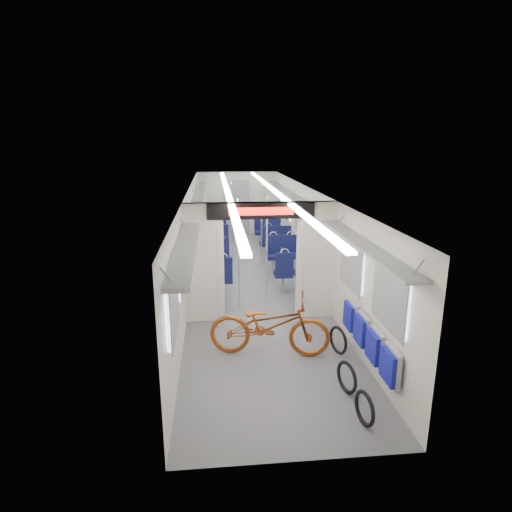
{
  "coord_description": "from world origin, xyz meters",
  "views": [
    {
      "loc": [
        -0.87,
        -9.87,
        3.41
      ],
      "look_at": [
        -0.03,
        -1.46,
        1.12
      ],
      "focal_mm": 30.0,
      "sensor_mm": 36.0,
      "label": 1
    }
  ],
  "objects_px": {
    "stanchion_near_right": "(267,251)",
    "bicycle": "(269,325)",
    "bike_hoop_a": "(364,410)",
    "seat_bay_far_right": "(271,234)",
    "seat_bay_near_left": "(213,265)",
    "seat_bay_near_right": "(288,260)",
    "bike_hoop_c": "(338,342)",
    "flip_bench": "(368,338)",
    "stanchion_far_left": "(232,223)",
    "bike_hoop_b": "(347,379)",
    "stanchion_far_right": "(261,226)",
    "stanchion_near_left": "(239,255)",
    "seat_bay_far_left": "(212,233)"
  },
  "relations": [
    {
      "from": "seat_bay_near_left",
      "to": "seat_bay_near_right",
      "type": "bearing_deg",
      "value": 7.89
    },
    {
      "from": "stanchion_near_right",
      "to": "bicycle",
      "type": "bearing_deg",
      "value": -95.84
    },
    {
      "from": "bike_hoop_b",
      "to": "stanchion_far_left",
      "type": "height_order",
      "value": "stanchion_far_left"
    },
    {
      "from": "bike_hoop_a",
      "to": "stanchion_near_right",
      "type": "height_order",
      "value": "stanchion_near_right"
    },
    {
      "from": "bike_hoop_b",
      "to": "seat_bay_near_left",
      "type": "distance_m",
      "value": 5.12
    },
    {
      "from": "stanchion_near_left",
      "to": "stanchion_far_right",
      "type": "relative_size",
      "value": 1.0
    },
    {
      "from": "bike_hoop_b",
      "to": "seat_bay_far_left",
      "type": "distance_m",
      "value": 8.46
    },
    {
      "from": "flip_bench",
      "to": "stanchion_far_left",
      "type": "distance_m",
      "value": 6.55
    },
    {
      "from": "stanchion_far_left",
      "to": "stanchion_near_right",
      "type": "bearing_deg",
      "value": -79.53
    },
    {
      "from": "bike_hoop_a",
      "to": "bike_hoop_b",
      "type": "relative_size",
      "value": 0.97
    },
    {
      "from": "bike_hoop_b",
      "to": "seat_bay_far_right",
      "type": "distance_m",
      "value": 8.08
    },
    {
      "from": "stanchion_far_left",
      "to": "stanchion_far_right",
      "type": "xyz_separation_m",
      "value": [
        0.78,
        -0.51,
        0.0
      ]
    },
    {
      "from": "bicycle",
      "to": "bike_hoop_a",
      "type": "height_order",
      "value": "bicycle"
    },
    {
      "from": "bike_hoop_c",
      "to": "stanchion_near_right",
      "type": "bearing_deg",
      "value": 109.83
    },
    {
      "from": "seat_bay_near_left",
      "to": "flip_bench",
      "type": "bearing_deg",
      "value": -62.0
    },
    {
      "from": "seat_bay_near_right",
      "to": "seat_bay_far_right",
      "type": "relative_size",
      "value": 0.94
    },
    {
      "from": "seat_bay_far_right",
      "to": "stanchion_near_right",
      "type": "bearing_deg",
      "value": -99.0
    },
    {
      "from": "seat_bay_near_left",
      "to": "stanchion_near_left",
      "type": "relative_size",
      "value": 0.84
    },
    {
      "from": "bicycle",
      "to": "seat_bay_near_left",
      "type": "height_order",
      "value": "seat_bay_near_left"
    },
    {
      "from": "flip_bench",
      "to": "seat_bay_far_left",
      "type": "xyz_separation_m",
      "value": [
        -2.29,
        7.78,
        -0.01
      ]
    },
    {
      "from": "seat_bay_far_right",
      "to": "bicycle",
      "type": "bearing_deg",
      "value": -97.91
    },
    {
      "from": "bike_hoop_b",
      "to": "seat_bay_near_right",
      "type": "height_order",
      "value": "seat_bay_near_right"
    },
    {
      "from": "seat_bay_near_left",
      "to": "seat_bay_near_right",
      "type": "xyz_separation_m",
      "value": [
        1.87,
        0.26,
        -0.0
      ]
    },
    {
      "from": "bicycle",
      "to": "stanchion_far_left",
      "type": "distance_m",
      "value": 5.6
    },
    {
      "from": "seat_bay_far_right",
      "to": "stanchion_far_right",
      "type": "xyz_separation_m",
      "value": [
        -0.52,
        -1.82,
        0.61
      ]
    },
    {
      "from": "flip_bench",
      "to": "stanchion_far_right",
      "type": "relative_size",
      "value": 0.91
    },
    {
      "from": "bike_hoop_b",
      "to": "seat_bay_far_right",
      "type": "relative_size",
      "value": 0.23
    },
    {
      "from": "bike_hoop_b",
      "to": "stanchion_near_right",
      "type": "height_order",
      "value": "stanchion_near_right"
    },
    {
      "from": "bike_hoop_c",
      "to": "seat_bay_far_right",
      "type": "xyz_separation_m",
      "value": [
        -0.18,
        6.95,
        0.33
      ]
    },
    {
      "from": "stanchion_near_left",
      "to": "stanchion_far_left",
      "type": "distance_m",
      "value": 3.47
    },
    {
      "from": "bike_hoop_c",
      "to": "seat_bay_near_left",
      "type": "relative_size",
      "value": 0.25
    },
    {
      "from": "bike_hoop_a",
      "to": "stanchion_near_right",
      "type": "bearing_deg",
      "value": 99.18
    },
    {
      "from": "bike_hoop_a",
      "to": "stanchion_far_left",
      "type": "bearing_deg",
      "value": 99.73
    },
    {
      "from": "flip_bench",
      "to": "bike_hoop_c",
      "type": "bearing_deg",
      "value": 110.43
    },
    {
      "from": "bicycle",
      "to": "stanchion_far_right",
      "type": "relative_size",
      "value": 0.85
    },
    {
      "from": "bike_hoop_c",
      "to": "seat_bay_far_left",
      "type": "distance_m",
      "value": 7.43
    },
    {
      "from": "bike_hoop_c",
      "to": "seat_bay_far_left",
      "type": "height_order",
      "value": "seat_bay_far_left"
    },
    {
      "from": "stanchion_near_left",
      "to": "stanchion_near_right",
      "type": "distance_m",
      "value": 0.68
    },
    {
      "from": "bike_hoop_c",
      "to": "seat_bay_near_right",
      "type": "xyz_separation_m",
      "value": [
        -0.18,
        3.91,
        0.31
      ]
    },
    {
      "from": "seat_bay_near_left",
      "to": "seat_bay_far_left",
      "type": "relative_size",
      "value": 0.85
    },
    {
      "from": "bike_hoop_a",
      "to": "seat_bay_near_right",
      "type": "bearing_deg",
      "value": 89.79
    },
    {
      "from": "seat_bay_far_right",
      "to": "stanchion_far_left",
      "type": "bearing_deg",
      "value": -134.61
    },
    {
      "from": "stanchion_far_left",
      "to": "seat_bay_far_right",
      "type": "bearing_deg",
      "value": 45.39
    },
    {
      "from": "flip_bench",
      "to": "stanchion_far_left",
      "type": "bearing_deg",
      "value": 105.27
    },
    {
      "from": "bicycle",
      "to": "stanchion_near_left",
      "type": "distance_m",
      "value": 2.2
    },
    {
      "from": "seat_bay_near_right",
      "to": "stanchion_far_right",
      "type": "height_order",
      "value": "stanchion_far_right"
    },
    {
      "from": "stanchion_far_right",
      "to": "stanchion_near_left",
      "type": "bearing_deg",
      "value": -105.08
    },
    {
      "from": "bike_hoop_a",
      "to": "seat_bay_far_right",
      "type": "xyz_separation_m",
      "value": [
        0.02,
        8.77,
        0.34
      ]
    },
    {
      "from": "stanchion_near_right",
      "to": "bike_hoop_a",
      "type": "bearing_deg",
      "value": -80.82
    },
    {
      "from": "seat_bay_far_right",
      "to": "stanchion_near_right",
      "type": "distance_m",
      "value": 4.59
    }
  ]
}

